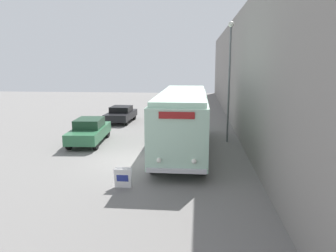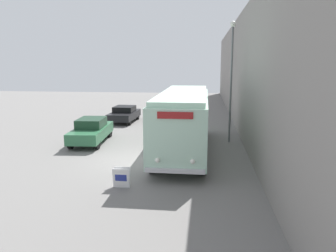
% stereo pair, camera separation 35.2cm
% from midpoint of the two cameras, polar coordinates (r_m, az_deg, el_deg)
% --- Properties ---
extents(ground_plane, '(80.00, 80.00, 0.00)m').
position_cam_midpoint_polar(ground_plane, '(17.23, -4.28, -6.09)').
color(ground_plane, slate).
extents(building_wall_right, '(0.30, 60.00, 8.60)m').
position_cam_midpoint_polar(building_wall_right, '(26.34, 12.68, 9.06)').
color(building_wall_right, gray).
rests_on(building_wall_right, ground_plane).
extents(vintage_bus, '(2.66, 10.89, 3.44)m').
position_cam_midpoint_polar(vintage_bus, '(18.69, 3.31, 1.36)').
color(vintage_bus, black).
rests_on(vintage_bus, ground_plane).
extents(sign_board, '(0.69, 0.31, 0.83)m').
position_cam_midpoint_polar(sign_board, '(13.68, -7.38, -8.96)').
color(sign_board, gray).
rests_on(sign_board, ground_plane).
extents(streetlamp, '(0.36, 0.36, 7.53)m').
position_cam_midpoint_polar(streetlamp, '(21.00, 11.50, 10.00)').
color(streetlamp, '#595E60').
rests_on(streetlamp, ground_plane).
extents(parked_car_near, '(2.16, 4.80, 1.56)m').
position_cam_midpoint_polar(parked_car_near, '(21.46, -12.76, -0.74)').
color(parked_car_near, black).
rests_on(parked_car_near, ground_plane).
extents(parked_car_mid, '(2.08, 4.26, 1.37)m').
position_cam_midpoint_polar(parked_car_mid, '(28.57, -7.26, 2.12)').
color(parked_car_mid, black).
rests_on(parked_car_mid, ground_plane).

